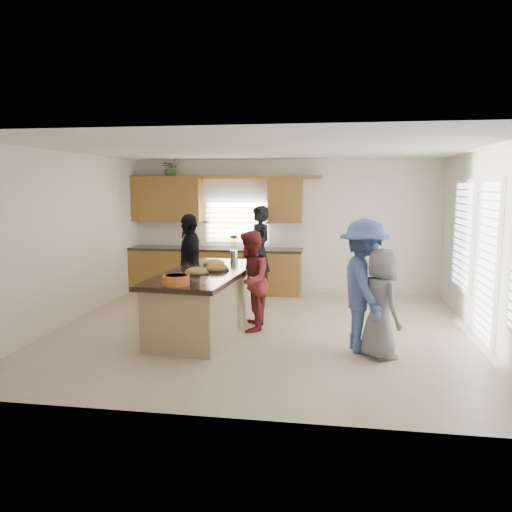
% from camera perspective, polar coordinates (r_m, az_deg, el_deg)
% --- Properties ---
extents(floor, '(6.50, 6.50, 0.00)m').
position_cam_1_polar(floor, '(7.92, 0.90, -8.51)').
color(floor, beige).
rests_on(floor, ground).
extents(room_shell, '(6.52, 6.02, 2.81)m').
position_cam_1_polar(room_shell, '(7.60, 0.93, 5.36)').
color(room_shell, silver).
rests_on(room_shell, ground).
extents(back_cabinetry, '(4.08, 0.66, 2.46)m').
position_cam_1_polar(back_cabinetry, '(10.64, -4.89, 0.76)').
color(back_cabinetry, brown).
rests_on(back_cabinetry, ground).
extents(right_wall_glazing, '(0.06, 4.00, 2.25)m').
position_cam_1_polar(right_wall_glazing, '(7.75, 25.07, 0.51)').
color(right_wall_glazing, white).
rests_on(right_wall_glazing, ground).
extents(island, '(1.37, 2.79, 0.95)m').
position_cam_1_polar(island, '(7.82, -5.80, -5.33)').
color(island, tan).
rests_on(island, ground).
extents(platter_front, '(0.38, 0.38, 0.15)m').
position_cam_1_polar(platter_front, '(7.48, -6.83, -1.86)').
color(platter_front, black).
rests_on(platter_front, island).
extents(platter_mid, '(0.40, 0.40, 0.16)m').
position_cam_1_polar(platter_mid, '(7.78, -4.53, -1.44)').
color(platter_mid, black).
rests_on(platter_mid, island).
extents(platter_back, '(0.35, 0.35, 0.14)m').
position_cam_1_polar(platter_back, '(8.32, -4.84, -0.83)').
color(platter_back, black).
rests_on(platter_back, island).
extents(salad_bowl, '(0.36, 0.36, 0.13)m').
position_cam_1_polar(salad_bowl, '(6.69, -9.12, -2.66)').
color(salad_bowl, '#C55F24').
rests_on(salad_bowl, island).
extents(clear_cup, '(0.09, 0.09, 0.11)m').
position_cam_1_polar(clear_cup, '(6.65, -6.03, -2.83)').
color(clear_cup, white).
rests_on(clear_cup, island).
extents(plate_stack, '(0.24, 0.24, 0.05)m').
position_cam_1_polar(plate_stack, '(8.40, -4.41, -0.76)').
color(plate_stack, '#CB97DB').
rests_on(plate_stack, island).
extents(flower_vase, '(0.14, 0.14, 0.44)m').
position_cam_1_polar(flower_vase, '(8.83, -2.53, 1.00)').
color(flower_vase, silver).
rests_on(flower_vase, island).
extents(potted_plant, '(0.50, 0.46, 0.44)m').
position_cam_1_polar(potted_plant, '(10.90, -9.65, 9.86)').
color(potted_plant, '#296629').
rests_on(potted_plant, back_cabinetry).
extents(woman_left_back, '(0.75, 0.81, 1.86)m').
position_cam_1_polar(woman_left_back, '(10.15, 0.37, 0.53)').
color(woman_left_back, black).
rests_on(woman_left_back, ground).
extents(woman_left_mid, '(0.64, 0.80, 1.57)m').
position_cam_1_polar(woman_left_mid, '(7.78, -0.70, -2.85)').
color(woman_left_mid, maroon).
rests_on(woman_left_mid, ground).
extents(woman_left_front, '(0.82, 1.12, 1.77)m').
position_cam_1_polar(woman_left_front, '(8.89, -7.56, -0.90)').
color(woman_left_front, black).
rests_on(woman_left_front, ground).
extents(woman_right_back, '(0.89, 1.28, 1.82)m').
position_cam_1_polar(woman_right_back, '(6.91, 12.22, -3.37)').
color(woman_right_back, '#40578C').
rests_on(woman_right_back, ground).
extents(woman_right_front, '(0.71, 0.84, 1.46)m').
position_cam_1_polar(woman_right_front, '(6.75, 14.04, -5.29)').
color(woman_right_front, slate).
rests_on(woman_right_front, ground).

